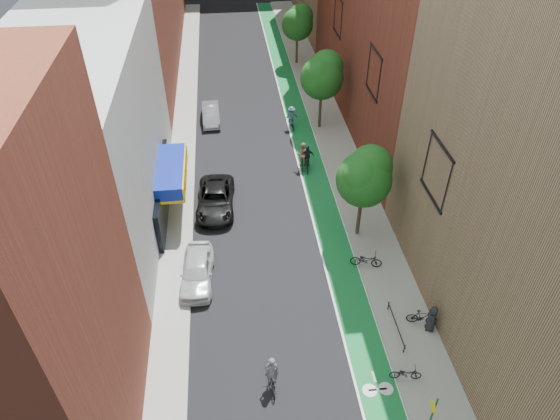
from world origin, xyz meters
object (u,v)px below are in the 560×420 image
object	(u,v)px
cyclist_lead	(272,377)
pedestrian	(432,318)
cyclist_lane_mid	(307,161)
parked_car_black	(216,199)
cyclist_lane_far	(291,119)
cyclist_lane_near	(302,157)
parked_car_silver	(211,114)
parked_car_white	(197,271)

from	to	relation	value
cyclist_lead	pedestrian	distance (m)	8.92
cyclist_lead	cyclist_lane_mid	bearing A→B (deg)	-107.05
parked_car_black	cyclist_lane_mid	xyz separation A→B (m)	(6.99, 3.93, 0.04)
parked_car_black	cyclist_lane_mid	size ratio (longest dim) A/B	2.60
cyclist_lead	cyclist_lane_far	world-z (taller)	cyclist_lead
cyclist_lane_near	pedestrian	size ratio (longest dim) A/B	1.33
parked_car_black	cyclist_lead	world-z (taller)	cyclist_lead
parked_car_black	cyclist_lane_near	world-z (taller)	cyclist_lane_near
cyclist_lead	cyclist_lane_mid	world-z (taller)	cyclist_lead
parked_car_silver	cyclist_lead	world-z (taller)	cyclist_lead
cyclist_lane_far	cyclist_lane_near	bearing A→B (deg)	81.73
cyclist_lead	parked_car_black	bearing A→B (deg)	-83.11
cyclist_lane_near	cyclist_lead	bearing A→B (deg)	82.06
cyclist_lead	cyclist_lane_near	bearing A→B (deg)	-105.79
cyclist_lane_mid	cyclist_lead	bearing A→B (deg)	83.57
cyclist_lead	pedestrian	bearing A→B (deg)	-167.66
cyclist_lead	cyclist_lane_mid	size ratio (longest dim) A/B	1.05
parked_car_silver	cyclist_lane_near	world-z (taller)	cyclist_lane_near
cyclist_lane_mid	parked_car_white	bearing A→B (deg)	60.29
parked_car_silver	cyclist_lane_mid	xyz separation A→B (m)	(7.23, -8.49, 0.09)
cyclist_lane_mid	pedestrian	xyz separation A→B (m)	(4.04, -15.73, 0.19)
cyclist_lane_far	parked_car_black	bearing A→B (deg)	49.12
cyclist_lane_far	parked_car_silver	bearing A→B (deg)	-24.95
cyclist_lane_near	cyclist_lane_mid	world-z (taller)	cyclist_lane_near
parked_car_silver	cyclist_lane_near	distance (m)	10.73
parked_car_white	cyclist_lead	world-z (taller)	cyclist_lead
parked_car_white	pedestrian	world-z (taller)	pedestrian
parked_car_black	pedestrian	xyz separation A→B (m)	(11.03, -11.79, 0.23)
parked_car_silver	pedestrian	xyz separation A→B (m)	(11.27, -24.22, 0.29)
parked_car_silver	cyclist_lane_mid	distance (m)	11.15
cyclist_lead	cyclist_lane_near	distance (m)	18.79
parked_car_white	pedestrian	size ratio (longest dim) A/B	2.73
parked_car_white	cyclist_lane_far	world-z (taller)	cyclist_lane_far
cyclist_lead	cyclist_lane_far	xyz separation A→B (m)	(4.20, 24.50, 0.13)
cyclist_lane_far	pedestrian	world-z (taller)	cyclist_lane_far
parked_car_white	cyclist_lane_near	bearing A→B (deg)	57.75
parked_car_black	parked_car_silver	size ratio (longest dim) A/B	1.28
pedestrian	parked_car_black	bearing A→B (deg)	-124.19
parked_car_white	parked_car_black	size ratio (longest dim) A/B	0.84
parked_car_silver	cyclist_lane_far	world-z (taller)	cyclist_lane_far
parked_car_silver	cyclist_lane_far	distance (m)	7.17
cyclist_lane_near	cyclist_lane_mid	bearing A→B (deg)	150.51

